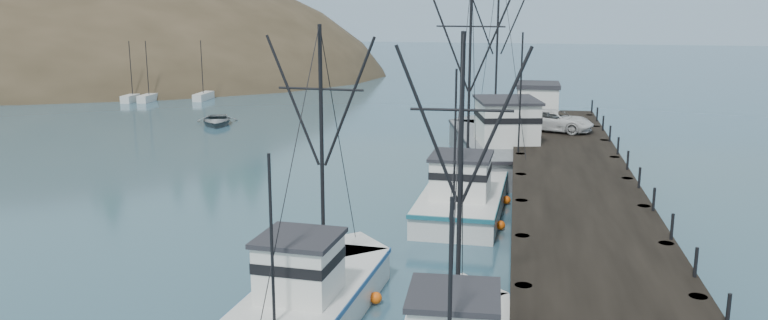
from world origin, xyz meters
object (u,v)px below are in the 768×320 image
trawler_far (464,195)px  work_vessel (499,145)px  pier_shed (537,102)px  motorboat (216,124)px  trawler_mid (315,291)px  pickup_truck (555,121)px  pier (573,182)px

trawler_far → work_vessel: (1.48, 11.29, 0.41)m
pier_shed → motorboat: (-26.57, 6.10, -3.42)m
trawler_mid → work_vessel: bearing=77.1°
pickup_truck → trawler_far: bearing=176.8°
trawler_far → pier_shed: bearing=76.1°
trawler_far → motorboat: trawler_far is taller
motorboat → pickup_truck: bearing=-38.2°
pier → motorboat: (-28.00, 22.12, -1.69)m
trawler_far → work_vessel: work_vessel is taller
pier → trawler_mid: trawler_mid is taller
pier → trawler_mid: 16.90m
work_vessel → pier: bearing=-70.5°
pier → motorboat: pier is taller
pickup_truck → pier: bearing=-160.1°
trawler_far → motorboat: bearing=135.4°
trawler_far → work_vessel: 11.40m
work_vessel → pickup_truck: work_vessel is taller
trawler_far → motorboat: (-22.58, 22.29, -0.82)m
trawler_far → pier_shed: trawler_far is taller
trawler_far → pickup_truck: (5.08, 12.88, 1.88)m
trawler_far → pickup_truck: 13.97m
pier_shed → pickup_truck: (1.09, -3.32, -0.72)m
trawler_far → pier: bearing=1.9°
trawler_mid → pier_shed: bearing=74.6°
pier → trawler_far: size_ratio=3.56×
trawler_mid → pier_shed: size_ratio=3.22×
work_vessel → motorboat: 26.48m
trawler_far → trawler_mid: bearing=-107.3°
pickup_truck → motorboat: bearing=89.5°
trawler_mid → pickup_truck: 28.19m
trawler_mid → pickup_truck: trawler_mid is taller
pier_shed → motorboat: 27.48m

